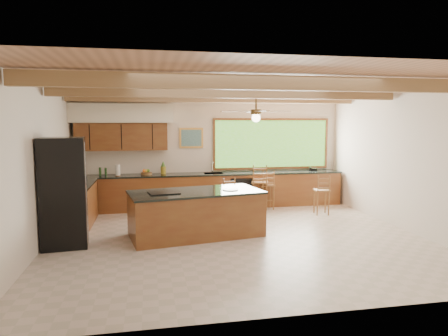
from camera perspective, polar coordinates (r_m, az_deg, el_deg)
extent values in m
plane|color=beige|center=(8.00, 1.89, -9.92)|extent=(7.20, 7.20, 0.00)
cube|color=beige|center=(10.90, -1.82, 2.50)|extent=(7.20, 0.04, 3.00)
cube|color=beige|center=(4.62, 10.80, -3.13)|extent=(7.20, 0.04, 3.00)
cube|color=beige|center=(7.77, -24.96, 0.26)|extent=(0.04, 6.50, 3.00)
cube|color=beige|center=(9.20, 24.39, 1.17)|extent=(0.04, 6.50, 3.00)
cube|color=#A57252|center=(7.71, 1.98, 11.99)|extent=(7.20, 6.50, 0.04)
cube|color=olive|center=(6.15, 5.32, 12.04)|extent=(7.10, 0.15, 0.22)
cube|color=olive|center=(8.18, 1.19, 10.69)|extent=(7.10, 0.15, 0.22)
cube|color=olive|center=(9.95, -0.99, 9.96)|extent=(7.10, 0.15, 0.22)
cube|color=brown|center=(10.57, -14.38, 4.35)|extent=(2.30, 0.35, 0.70)
cube|color=white|center=(10.50, -14.50, 7.61)|extent=(2.60, 0.50, 0.48)
cylinder|color=#FFEABF|center=(10.57, -18.28, 6.23)|extent=(0.10, 0.10, 0.01)
cylinder|color=#FFEABF|center=(10.48, -10.62, 6.45)|extent=(0.10, 0.10, 0.01)
cube|color=#70A33A|center=(11.25, 6.81, 3.45)|extent=(3.20, 0.04, 1.30)
cube|color=gold|center=(10.78, -4.70, 4.30)|extent=(0.64, 0.03, 0.54)
cube|color=#396757|center=(10.76, -4.69, 4.30)|extent=(0.54, 0.01, 0.44)
cube|color=brown|center=(10.69, -1.52, -3.30)|extent=(7.00, 0.65, 0.88)
cube|color=black|center=(10.62, -1.52, -0.86)|extent=(7.04, 0.69, 0.04)
cube|color=brown|center=(9.16, -20.50, -5.38)|extent=(0.65, 2.35, 0.88)
cube|color=black|center=(9.08, -20.62, -2.54)|extent=(0.69, 2.39, 0.04)
cube|color=black|center=(10.51, 2.55, -3.59)|extent=(0.60, 0.02, 0.78)
cube|color=silver|center=(10.62, -1.52, -0.83)|extent=(0.50, 0.38, 0.03)
cylinder|color=silver|center=(10.80, -1.70, 0.17)|extent=(0.03, 0.03, 0.30)
cylinder|color=silver|center=(10.68, -1.61, 0.81)|extent=(0.03, 0.20, 0.03)
cylinder|color=silver|center=(10.42, -14.93, -0.32)|extent=(0.12, 0.12, 0.29)
cylinder|color=#22451B|center=(10.62, -17.28, -0.48)|extent=(0.06, 0.06, 0.21)
cylinder|color=#22451B|center=(10.64, -16.54, -0.48)|extent=(0.05, 0.05, 0.19)
cube|color=black|center=(11.46, 12.59, -0.12)|extent=(0.26, 0.24, 0.10)
cube|color=brown|center=(8.07, -4.02, -6.61)|extent=(2.72, 1.61, 0.87)
cube|color=black|center=(7.98, -4.05, -3.44)|extent=(2.77, 1.65, 0.04)
cube|color=black|center=(7.82, -8.60, -3.49)|extent=(0.64, 0.54, 0.02)
cylinder|color=silver|center=(8.09, 0.90, -3.10)|extent=(0.31, 0.31, 0.02)
cube|color=black|center=(7.84, -21.91, -3.24)|extent=(0.85, 0.83, 2.00)
cube|color=silver|center=(7.77, -19.10, -3.21)|extent=(0.03, 0.06, 1.84)
cube|color=olive|center=(9.41, 0.37, -3.69)|extent=(0.43, 0.43, 0.04)
cylinder|color=olive|center=(9.31, -0.32, -5.73)|extent=(0.03, 0.03, 0.58)
cylinder|color=olive|center=(9.36, 1.37, -5.66)|extent=(0.03, 0.03, 0.58)
cylinder|color=olive|center=(9.58, -0.62, -5.38)|extent=(0.03, 0.03, 0.58)
cylinder|color=olive|center=(9.63, 1.02, -5.32)|extent=(0.03, 0.03, 0.58)
cube|color=olive|center=(10.51, 6.10, -2.45)|extent=(0.38, 0.38, 0.04)
cylinder|color=olive|center=(10.39, 5.53, -4.37)|extent=(0.04, 0.04, 0.61)
cylinder|color=olive|center=(10.47, 7.09, -4.30)|extent=(0.04, 0.04, 0.61)
cylinder|color=olive|center=(10.67, 5.09, -4.08)|extent=(0.04, 0.04, 0.61)
cylinder|color=olive|center=(10.75, 6.61, -4.02)|extent=(0.04, 0.04, 0.61)
cube|color=olive|center=(10.45, 5.16, -2.02)|extent=(0.53, 0.53, 0.04)
cylinder|color=olive|center=(10.31, 4.49, -4.21)|extent=(0.04, 0.04, 0.69)
cylinder|color=olive|center=(10.40, 6.28, -4.14)|extent=(0.04, 0.04, 0.69)
cylinder|color=olive|center=(10.63, 4.02, -3.88)|extent=(0.04, 0.04, 0.69)
cylinder|color=olive|center=(10.72, 5.76, -3.81)|extent=(0.04, 0.04, 0.69)
cube|color=olive|center=(10.14, 13.79, -3.11)|extent=(0.40, 0.40, 0.04)
cylinder|color=olive|center=(10.01, 13.34, -5.02)|extent=(0.03, 0.03, 0.58)
cylinder|color=olive|center=(10.13, 14.80, -4.93)|extent=(0.03, 0.03, 0.58)
cylinder|color=olive|center=(10.27, 12.70, -4.72)|extent=(0.03, 0.03, 0.58)
cylinder|color=olive|center=(10.38, 14.13, -4.63)|extent=(0.03, 0.03, 0.58)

